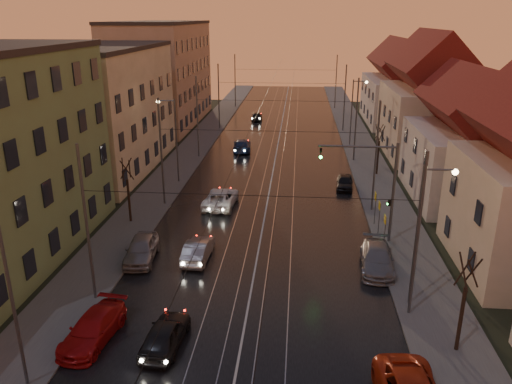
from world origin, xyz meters
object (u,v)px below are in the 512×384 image
(street_lamp_0, at_px, (2,286))
(street_lamp_1, at_px, (424,223))
(parked_left_3, at_px, (141,249))
(street_lamp_2, at_px, (173,132))
(driving_car_3, at_px, (242,145))
(parked_right_2, at_px, (345,182))
(driving_car_0, at_px, (165,334))
(driving_car_1, at_px, (198,250))
(traffic_light_mast, at_px, (379,180))
(parked_right_1, at_px, (377,259))
(parked_left_2, at_px, (93,329))
(driving_car_4, at_px, (257,116))
(street_lamp_3, at_px, (355,106))
(driving_car_2, at_px, (221,198))

(street_lamp_0, xyz_separation_m, street_lamp_1, (18.21, 8.00, 0.00))
(parked_left_3, bearing_deg, street_lamp_2, 90.14)
(driving_car_3, xyz_separation_m, parked_right_2, (10.94, -12.65, -0.09))
(driving_car_0, height_order, driving_car_1, driving_car_0)
(traffic_light_mast, relative_size, parked_right_1, 1.47)
(driving_car_3, bearing_deg, parked_left_2, 80.05)
(street_lamp_1, bearing_deg, parked_right_1, 110.45)
(parked_right_1, bearing_deg, street_lamp_1, -64.66)
(street_lamp_1, height_order, parked_right_2, street_lamp_1)
(traffic_light_mast, relative_size, driving_car_4, 1.88)
(driving_car_1, height_order, parked_right_2, driving_car_1)
(driving_car_3, xyz_separation_m, driving_car_4, (0.20, 18.39, -0.06))
(street_lamp_0, height_order, parked_right_2, street_lamp_0)
(driving_car_0, xyz_separation_m, driving_car_3, (-0.48, 36.99, 0.02))
(parked_left_2, bearing_deg, street_lamp_1, 22.73)
(street_lamp_2, height_order, driving_car_3, street_lamp_2)
(street_lamp_2, xyz_separation_m, driving_car_0, (5.50, -24.77, -4.19))
(driving_car_1, distance_m, parked_left_3, 3.68)
(street_lamp_1, height_order, street_lamp_3, same)
(street_lamp_3, bearing_deg, driving_car_3, -164.00)
(street_lamp_3, bearing_deg, parked_right_1, -92.69)
(street_lamp_3, bearing_deg, street_lamp_0, -112.48)
(street_lamp_2, height_order, driving_car_2, street_lamp_2)
(traffic_light_mast, xyz_separation_m, driving_car_4, (-11.87, 42.61, -3.95))
(parked_right_1, bearing_deg, traffic_light_mast, 89.22)
(driving_car_1, relative_size, parked_right_2, 1.14)
(street_lamp_3, xyz_separation_m, parked_right_2, (-2.25, -16.43, -4.27))
(driving_car_3, distance_m, parked_right_2, 16.72)
(street_lamp_1, bearing_deg, driving_car_4, 104.38)
(street_lamp_2, relative_size, driving_car_0, 1.96)
(driving_car_4, bearing_deg, driving_car_1, 87.49)
(parked_right_2, bearing_deg, parked_left_2, -115.09)
(driving_car_4, distance_m, parked_right_2, 32.84)
(traffic_light_mast, relative_size, parked_left_3, 1.60)
(driving_car_1, distance_m, driving_car_3, 27.83)
(street_lamp_0, xyz_separation_m, driving_car_1, (5.28, 12.39, -4.20))
(driving_car_1, xyz_separation_m, driving_car_3, (-0.26, 27.83, 0.03))
(driving_car_2, bearing_deg, traffic_light_mast, 155.69)
(street_lamp_0, bearing_deg, parked_left_3, 82.29)
(street_lamp_3, distance_m, driving_car_1, 34.41)
(parked_left_2, height_order, parked_right_2, parked_left_2)
(driving_car_0, relative_size, driving_car_1, 0.98)
(street_lamp_0, distance_m, parked_left_2, 5.73)
(parked_right_1, distance_m, parked_right_2, 15.55)
(driving_car_2, bearing_deg, driving_car_4, -86.81)
(parked_left_2, bearing_deg, street_lamp_2, 101.31)
(street_lamp_3, height_order, driving_car_2, street_lamp_3)
(street_lamp_3, relative_size, traffic_light_mast, 1.11)
(street_lamp_1, distance_m, driving_car_4, 52.42)
(street_lamp_1, bearing_deg, traffic_light_mast, 97.91)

